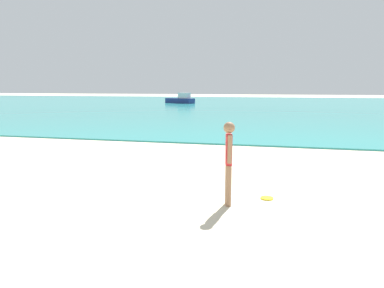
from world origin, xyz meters
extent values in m
cube|color=teal|center=(0.00, 43.99, 0.03)|extent=(160.00, 60.00, 0.06)
cylinder|color=#936B4C|center=(1.80, 7.33, 0.38)|extent=(0.10, 0.10, 0.76)
cylinder|color=#936B4C|center=(1.84, 7.20, 0.38)|extent=(0.10, 0.10, 0.76)
cube|color=red|center=(1.82, 7.27, 1.05)|extent=(0.15, 0.20, 0.57)
sphere|color=#936B4C|center=(1.82, 7.27, 1.45)|extent=(0.21, 0.21, 0.21)
cylinder|color=#936B4C|center=(1.79, 7.40, 1.08)|extent=(0.08, 0.08, 0.51)
cylinder|color=#936B4C|center=(1.85, 7.13, 1.08)|extent=(0.08, 0.08, 0.51)
cylinder|color=yellow|center=(2.52, 7.81, 0.01)|extent=(0.25, 0.25, 0.03)
cube|color=navy|center=(-9.69, 45.22, 0.37)|extent=(4.11, 2.69, 0.63)
cube|color=silver|center=(-9.04, 44.95, 1.04)|extent=(1.65, 1.36, 0.71)
camera|label=1|loc=(2.66, 0.95, 2.18)|focal=33.12mm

